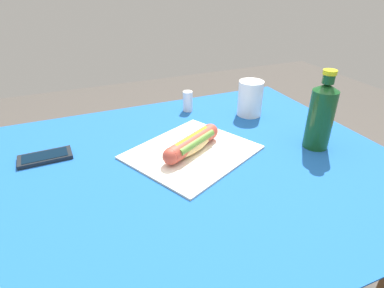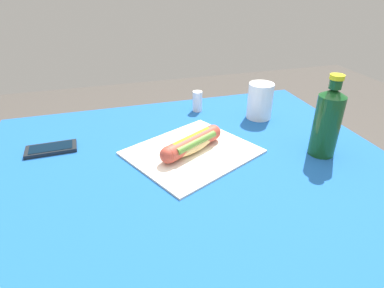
% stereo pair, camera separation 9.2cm
% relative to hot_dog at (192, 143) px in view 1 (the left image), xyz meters
% --- Properties ---
extents(dining_table, '(1.13, 0.94, 0.73)m').
position_rel_hot_dog_xyz_m(dining_table, '(0.02, 0.06, -0.16)').
color(dining_table, brown).
rests_on(dining_table, ground).
extents(paper_wrapper, '(0.43, 0.40, 0.01)m').
position_rel_hot_dog_xyz_m(paper_wrapper, '(0.00, -0.00, -0.03)').
color(paper_wrapper, silver).
rests_on(paper_wrapper, dining_table).
extents(hot_dog, '(0.21, 0.14, 0.05)m').
position_rel_hot_dog_xyz_m(hot_dog, '(0.00, 0.00, 0.00)').
color(hot_dog, '#E5BC75').
rests_on(hot_dog, paper_wrapper).
extents(cell_phone, '(0.15, 0.07, 0.01)m').
position_rel_hot_dog_xyz_m(cell_phone, '(0.39, -0.13, -0.03)').
color(cell_phone, black).
rests_on(cell_phone, dining_table).
extents(soda_bottle, '(0.07, 0.07, 0.23)m').
position_rel_hot_dog_xyz_m(soda_bottle, '(-0.36, 0.11, 0.07)').
color(soda_bottle, '#14471E').
rests_on(soda_bottle, dining_table).
extents(drinking_cup, '(0.09, 0.09, 0.13)m').
position_rel_hot_dog_xyz_m(drinking_cup, '(-0.30, -0.18, 0.03)').
color(drinking_cup, white).
rests_on(drinking_cup, dining_table).
extents(salt_shaker, '(0.04, 0.04, 0.08)m').
position_rel_hot_dog_xyz_m(salt_shaker, '(-0.11, -0.30, 0.01)').
color(salt_shaker, silver).
rests_on(salt_shaker, dining_table).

